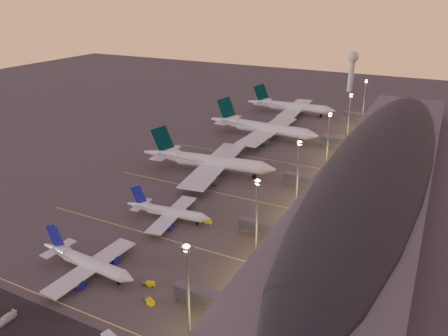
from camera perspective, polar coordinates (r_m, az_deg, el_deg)
ground at (r=155.98m, az=-8.26°, el=-7.81°), size 700.00×700.00×0.00m
airliner_narrow_south at (r=137.18m, az=-17.51°, el=-11.65°), size 35.57×31.77×12.72m
airliner_narrow_north at (r=160.03m, az=-7.37°, el=-5.68°), size 33.39×30.02×11.92m
airliner_wide_near at (r=198.92m, az=-2.16°, el=0.88°), size 64.01×58.83×20.49m
airliner_wide_mid at (r=249.01m, az=5.00°, el=5.25°), size 66.16×60.17×21.20m
airliner_wide_far at (r=300.58m, az=8.66°, el=7.92°), size 60.59×55.24×19.39m
terminal_building at (r=194.94m, az=19.72°, el=0.19°), size 56.35×255.00×17.46m
light_masts at (r=189.35m, az=12.02°, el=3.24°), size 2.20×217.20×25.90m
radar_tower at (r=379.87m, az=16.41°, el=12.83°), size 9.00×9.00×32.50m
service_lane at (r=123.43m, az=-24.04°, el=-18.87°), size 260.00×16.00×0.01m
lane_markings at (r=186.18m, az=-1.25°, el=-2.41°), size 90.00×180.36×0.00m
baggage_tug_a at (r=123.08m, az=-9.75°, el=-16.77°), size 4.24×3.09×1.18m
baggage_tug_b at (r=129.17m, az=-9.78°, el=-14.68°), size 3.80×2.42×1.06m
baggage_tug_c at (r=157.77m, az=-2.34°, el=-6.98°), size 4.12×1.89×1.22m
service_van_c at (r=128.23m, az=-26.59°, el=-17.18°), size 2.29×5.60×1.62m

